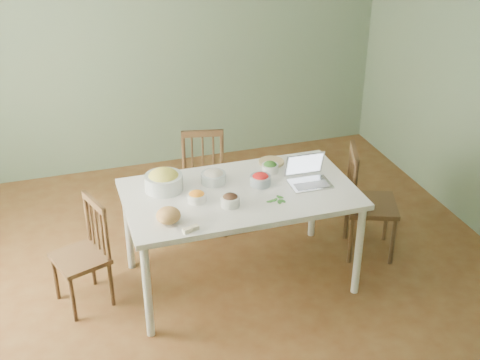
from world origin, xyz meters
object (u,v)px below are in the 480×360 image
object	(u,v)px
chair_right	(372,202)
bowl_squash	(164,180)
bread_boule	(168,215)
chair_left	(79,256)
chair_far	(204,185)
dining_table	(240,237)
laptop	(311,172)

from	to	relation	value
chair_right	bowl_squash	xyz separation A→B (m)	(-1.76, 0.15, 0.43)
chair_right	bread_boule	distance (m)	1.90
chair_left	bread_boule	xyz separation A→B (m)	(0.64, -0.37, 0.46)
chair_far	chair_left	size ratio (longest dim) A/B	1.06
dining_table	bowl_squash	world-z (taller)	bowl_squash
dining_table	laptop	bearing A→B (deg)	-6.71
laptop	chair_right	bearing A→B (deg)	12.33
chair_right	bowl_squash	bearing A→B (deg)	106.07
bowl_squash	chair_far	bearing A→B (deg)	53.21
chair_right	laptop	size ratio (longest dim) A/B	3.11
chair_left	chair_right	distance (m)	2.46
chair_far	dining_table	bearing A→B (deg)	-73.20
bowl_squash	dining_table	bearing A→B (deg)	-20.40
chair_far	bread_boule	distance (m)	1.32
chair_far	laptop	world-z (taller)	laptop
chair_far	chair_left	world-z (taller)	chair_far
bowl_squash	laptop	xyz separation A→B (m)	(1.11, -0.27, 0.02)
bread_boule	bowl_squash	xyz separation A→B (m)	(0.07, 0.48, 0.03)
dining_table	chair_left	world-z (taller)	chair_left
dining_table	bread_boule	xyz separation A→B (m)	(-0.62, -0.27, 0.48)
chair_left	laptop	bearing A→B (deg)	65.90
bowl_squash	bread_boule	bearing A→B (deg)	-97.93
chair_far	chair_right	world-z (taller)	chair_right
bread_boule	chair_right	bearing A→B (deg)	10.24
chair_left	bowl_squash	xyz separation A→B (m)	(0.70, 0.11, 0.48)
bowl_squash	laptop	bearing A→B (deg)	-13.71
chair_far	chair_right	size ratio (longest dim) A/B	0.94
chair_right	chair_left	bearing A→B (deg)	110.11
chair_far	bowl_squash	world-z (taller)	bowl_squash
chair_right	bread_boule	size ratio (longest dim) A/B	5.62
chair_far	bread_boule	bearing A→B (deg)	-103.90
bread_boule	bowl_squash	size ratio (longest dim) A/B	0.60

